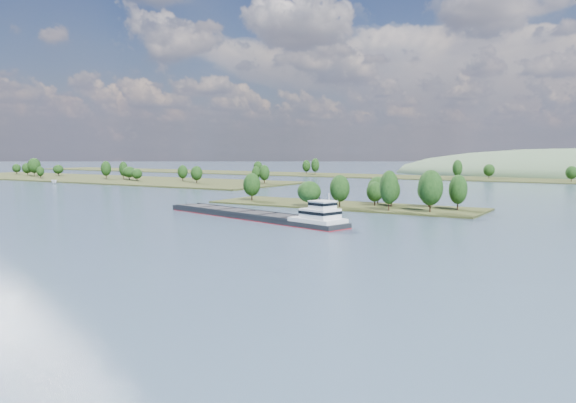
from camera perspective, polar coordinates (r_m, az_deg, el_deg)
The scene contains 6 objects.
ground at distance 153.45m, azimuth -4.33°, elevation -2.39°, with size 1800.00×1800.00×0.00m, color #384961.
tree_island at distance 200.26m, azimuth 7.32°, elevation 0.50°, with size 100.00×31.24×14.77m.
left_bank at distance 413.87m, azimuth -18.91°, elevation 2.27°, with size 300.00×80.00×15.09m.
back_shoreline at distance 411.12m, azimuth 20.49°, elevation 2.18°, with size 900.00×60.00×15.24m.
cargo_barge at distance 165.09m, azimuth -2.78°, elevation -1.41°, with size 72.42×27.01×9.83m.
motorboat at distance 368.03m, azimuth -22.67°, elevation 1.88°, with size 2.51×6.68×2.58m, color silver.
Camera 1 is at (89.14, -3.23, 20.37)m, focal length 35.00 mm.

